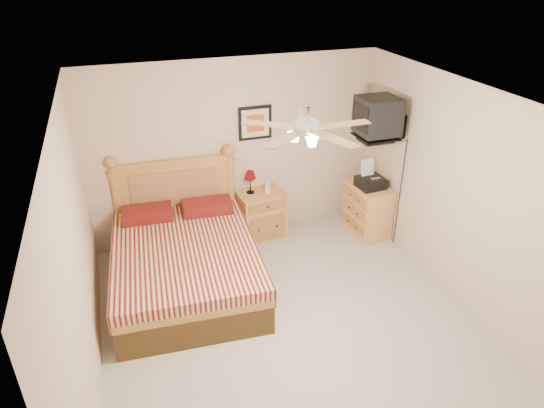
# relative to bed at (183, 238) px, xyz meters

# --- Properties ---
(floor) EXTENTS (4.50, 4.50, 0.00)m
(floor) POSITION_rel_bed_xyz_m (0.96, -1.12, -0.70)
(floor) COLOR #A19C91
(floor) RESTS_ON ground
(ceiling) EXTENTS (4.00, 4.50, 0.04)m
(ceiling) POSITION_rel_bed_xyz_m (0.96, -1.12, 1.80)
(ceiling) COLOR white
(ceiling) RESTS_ON ground
(wall_back) EXTENTS (4.00, 0.04, 2.50)m
(wall_back) POSITION_rel_bed_xyz_m (0.96, 1.13, 0.55)
(wall_back) COLOR #C9AF94
(wall_back) RESTS_ON ground
(wall_left) EXTENTS (0.04, 4.50, 2.50)m
(wall_left) POSITION_rel_bed_xyz_m (-1.04, -1.12, 0.55)
(wall_left) COLOR #C9AF94
(wall_left) RESTS_ON ground
(wall_right) EXTENTS (0.04, 4.50, 2.50)m
(wall_right) POSITION_rel_bed_xyz_m (2.96, -1.12, 0.55)
(wall_right) COLOR #C9AF94
(wall_right) RESTS_ON ground
(bed) EXTENTS (1.79, 2.26, 1.39)m
(bed) POSITION_rel_bed_xyz_m (0.00, 0.00, 0.00)
(bed) COLOR olive
(bed) RESTS_ON ground
(nightstand) EXTENTS (0.67, 0.53, 0.68)m
(nightstand) POSITION_rel_bed_xyz_m (1.22, 0.88, -0.36)
(nightstand) COLOR #B4753B
(nightstand) RESTS_ON ground
(table_lamp) EXTENTS (0.18, 0.18, 0.33)m
(table_lamp) POSITION_rel_bed_xyz_m (1.09, 0.93, 0.15)
(table_lamp) COLOR #5F050D
(table_lamp) RESTS_ON nightstand
(lotion_bottle) EXTENTS (0.10, 0.10, 0.24)m
(lotion_bottle) POSITION_rel_bed_xyz_m (1.32, 0.85, 0.10)
(lotion_bottle) COLOR silver
(lotion_bottle) RESTS_ON nightstand
(framed_picture) EXTENTS (0.46, 0.04, 0.46)m
(framed_picture) POSITION_rel_bed_xyz_m (1.23, 1.11, 0.92)
(framed_picture) COLOR black
(framed_picture) RESTS_ON wall_back
(dresser) EXTENTS (0.49, 0.67, 0.75)m
(dresser) POSITION_rel_bed_xyz_m (2.69, 0.45, -0.32)
(dresser) COLOR #C77E4A
(dresser) RESTS_ON ground
(fax_machine) EXTENTS (0.38, 0.40, 0.37)m
(fax_machine) POSITION_rel_bed_xyz_m (2.68, 0.42, 0.24)
(fax_machine) COLOR black
(fax_machine) RESTS_ON dresser
(magazine_lower) EXTENTS (0.26, 0.30, 0.02)m
(magazine_lower) POSITION_rel_bed_xyz_m (2.70, 0.67, 0.07)
(magazine_lower) COLOR beige
(magazine_lower) RESTS_ON dresser
(magazine_upper) EXTENTS (0.23, 0.30, 0.02)m
(magazine_upper) POSITION_rel_bed_xyz_m (2.72, 0.69, 0.09)
(magazine_upper) COLOR tan
(magazine_upper) RESTS_ON magazine_lower
(wall_tv) EXTENTS (0.56, 0.46, 0.58)m
(wall_tv) POSITION_rel_bed_xyz_m (2.71, 0.22, 1.11)
(wall_tv) COLOR black
(wall_tv) RESTS_ON wall_right
(ceiling_fan) EXTENTS (1.14, 1.14, 0.28)m
(ceiling_fan) POSITION_rel_bed_xyz_m (0.96, -1.32, 1.66)
(ceiling_fan) COLOR silver
(ceiling_fan) RESTS_ON ceiling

